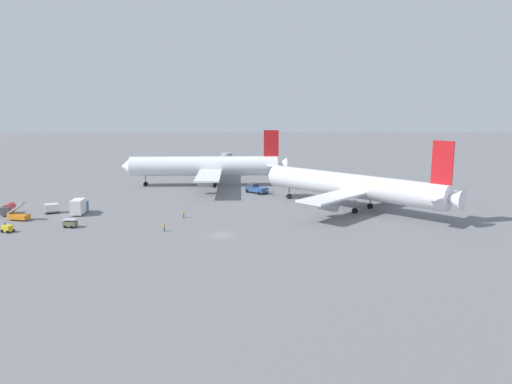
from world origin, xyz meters
name	(u,v)px	position (x,y,z in m)	size (l,w,h in m)	color
ground_plane	(222,235)	(0.00, 0.00, 0.00)	(600.00, 600.00, 0.00)	slate
airliner_at_gate_left	(205,166)	(-8.81, 55.35, 5.80)	(49.00, 48.04, 16.47)	white
airliner_being_pushed	(353,186)	(28.92, 22.95, 5.52)	(42.27, 39.33, 17.26)	silver
pushback_tug	(256,189)	(6.28, 43.68, 1.24)	(7.84, 7.86, 2.91)	#2D4C8C
gse_stair_truck_yellow	(19,215)	(-44.37, 11.82, 1.03)	(4.92, 3.12, 4.06)	orange
gse_baggage_cart_trailing	(70,223)	(-31.09, 5.70, 0.86)	(2.96, 2.02, 1.71)	#666B4C
gse_gpu_cart_small	(7,228)	(-41.90, 1.92, 0.79)	(2.56, 2.30, 1.90)	gold
gse_fuel_bowser_stubby	(8,209)	(-49.15, 17.00, 1.33)	(2.52, 5.11, 2.40)	red
gse_catering_truck_tall	(79,207)	(-33.35, 17.59, 1.76)	(2.56, 5.90, 3.50)	#2D5199
gse_container_dolly_flat	(52,208)	(-39.97, 18.55, 1.17)	(3.83, 3.36, 2.15)	slate
ground_crew_ramp_agent_by_cones	(184,214)	(-9.40, 14.21, 0.91)	(0.49, 0.36, 1.75)	#4C4C51
ground_crew_wing_walker_right	(164,227)	(-11.54, 2.77, 0.90)	(0.36, 0.36, 1.73)	#4C4C51
jet_bridge	(221,160)	(-6.05, 80.39, 4.51)	(7.28, 23.39, 6.29)	#B7B7BC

